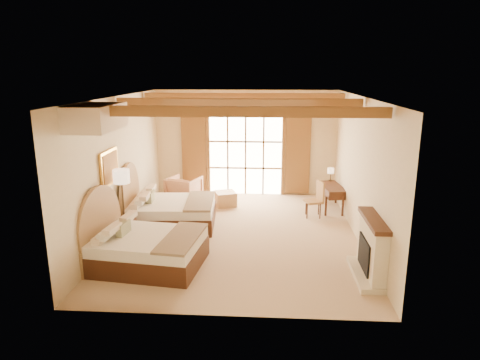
# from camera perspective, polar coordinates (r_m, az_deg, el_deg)

# --- Properties ---
(floor) EXTENTS (7.00, 7.00, 0.00)m
(floor) POSITION_cam_1_polar(r_m,az_deg,el_deg) (10.21, -0.25, -7.20)
(floor) COLOR tan
(floor) RESTS_ON ground
(wall_back) EXTENTS (5.50, 0.00, 5.50)m
(wall_back) POSITION_cam_1_polar(r_m,az_deg,el_deg) (13.16, 0.76, 4.96)
(wall_back) COLOR beige
(wall_back) RESTS_ON ground
(wall_left) EXTENTS (0.00, 7.00, 7.00)m
(wall_left) POSITION_cam_1_polar(r_m,az_deg,el_deg) (10.29, -15.74, 1.74)
(wall_left) COLOR beige
(wall_left) RESTS_ON ground
(wall_right) EXTENTS (0.00, 7.00, 7.00)m
(wall_right) POSITION_cam_1_polar(r_m,az_deg,el_deg) (9.94, 15.77, 1.31)
(wall_right) COLOR beige
(wall_right) RESTS_ON ground
(ceiling) EXTENTS (7.00, 7.00, 0.00)m
(ceiling) POSITION_cam_1_polar(r_m,az_deg,el_deg) (9.51, -0.27, 11.04)
(ceiling) COLOR #B5703A
(ceiling) RESTS_ON ground
(ceiling_beams) EXTENTS (5.39, 4.60, 0.18)m
(ceiling_beams) POSITION_cam_1_polar(r_m,az_deg,el_deg) (9.52, -0.27, 10.32)
(ceiling_beams) COLOR brown
(ceiling_beams) RESTS_ON ceiling
(french_doors) EXTENTS (3.95, 0.08, 2.60)m
(french_doors) POSITION_cam_1_polar(r_m,az_deg,el_deg) (13.17, 0.74, 3.41)
(french_doors) COLOR white
(french_doors) RESTS_ON ground
(fireplace) EXTENTS (0.46, 1.40, 1.16)m
(fireplace) POSITION_cam_1_polar(r_m,az_deg,el_deg) (8.38, 17.04, -9.07)
(fireplace) COLOR beige
(fireplace) RESTS_ON ground
(painting) EXTENTS (0.06, 0.95, 0.75)m
(painting) POSITION_cam_1_polar(r_m,az_deg,el_deg) (9.55, -16.99, 1.63)
(painting) COLOR gold
(painting) RESTS_ON wall_left
(canopy_valance) EXTENTS (0.70, 1.40, 0.45)m
(canopy_valance) POSITION_cam_1_polar(r_m,az_deg,el_deg) (8.10, -18.63, 7.94)
(canopy_valance) COLOR beige
(canopy_valance) RESTS_ON ceiling
(bed_near) EXTENTS (2.28, 1.82, 1.38)m
(bed_near) POSITION_cam_1_polar(r_m,az_deg,el_deg) (8.72, -13.21, -8.52)
(bed_near) COLOR #411C10
(bed_near) RESTS_ON floor
(bed_far) EXTENTS (2.21, 1.73, 1.39)m
(bed_far) POSITION_cam_1_polar(r_m,az_deg,el_deg) (10.75, -9.99, -3.91)
(bed_far) COLOR #411C10
(bed_far) RESTS_ON floor
(nightstand) EXTENTS (0.63, 0.63, 0.58)m
(nightstand) POSITION_cam_1_polar(r_m,az_deg,el_deg) (9.93, -14.99, -6.54)
(nightstand) COLOR #411C10
(nightstand) RESTS_ON floor
(floor_lamp) EXTENTS (0.36, 0.36, 1.68)m
(floor_lamp) POSITION_cam_1_polar(r_m,az_deg,el_deg) (9.65, -15.50, -0.12)
(floor_lamp) COLOR #3D2C1C
(floor_lamp) RESTS_ON floor
(armchair) EXTENTS (1.07, 1.09, 0.79)m
(armchair) POSITION_cam_1_polar(r_m,az_deg,el_deg) (12.51, -7.48, -1.33)
(armchair) COLOR tan
(armchair) RESTS_ON floor
(ottoman) EXTENTS (0.71, 0.71, 0.40)m
(ottoman) POSITION_cam_1_polar(r_m,az_deg,el_deg) (12.24, -1.96, -2.51)
(ottoman) COLOR #A17C47
(ottoman) RESTS_ON floor
(desk) EXTENTS (0.72, 1.31, 0.67)m
(desk) POSITION_cam_1_polar(r_m,az_deg,el_deg) (12.15, 12.09, -2.18)
(desk) COLOR #411C10
(desk) RESTS_ON floor
(desk_chair) EXTENTS (0.54, 0.53, 0.96)m
(desk_chair) POSITION_cam_1_polar(r_m,az_deg,el_deg) (11.45, 9.85, -3.42)
(desk_chair) COLOR #9D6D44
(desk_chair) RESTS_ON floor
(desk_lamp) EXTENTS (0.19, 0.19, 0.37)m
(desk_lamp) POSITION_cam_1_polar(r_m,az_deg,el_deg) (12.55, 12.01, 1.15)
(desk_lamp) COLOR #3D2C1C
(desk_lamp) RESTS_ON desk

